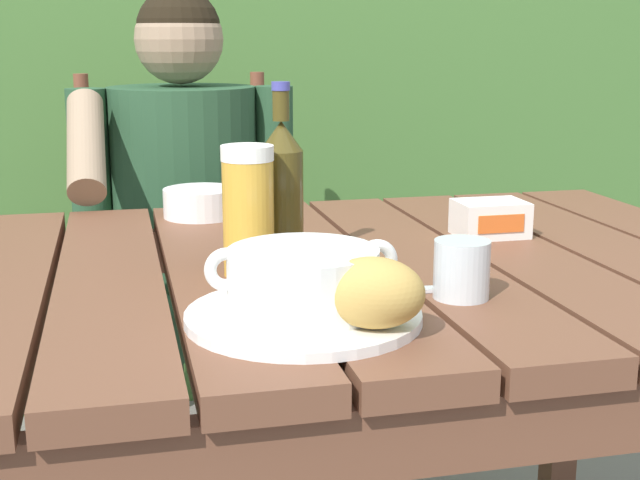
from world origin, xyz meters
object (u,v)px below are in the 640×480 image
object	(u,v)px
serving_plate	(303,316)
beer_glass	(248,211)
chair_near_diner	(183,292)
butter_tub	(490,219)
soup_bowl	(303,279)
water_glass_small	(462,269)
bread_roll	(373,293)
table_knife	(389,290)
person_eating	(186,218)
diner_bowl	(201,203)
beer_bottle	(282,190)

from	to	relation	value
serving_plate	beer_glass	bearing A→B (deg)	97.83
chair_near_diner	butter_tub	distance (m)	0.97
soup_bowl	water_glass_small	size ratio (longest dim) A/B	3.05
bread_roll	water_glass_small	xyz separation A→B (m)	(0.15, 0.12, -0.01)
table_knife	soup_bowl	bearing A→B (deg)	-147.44
chair_near_diner	serving_plate	size ratio (longest dim) A/B	3.70
person_eating	water_glass_small	world-z (taller)	person_eating
water_glass_small	table_knife	world-z (taller)	water_glass_small
chair_near_diner	beer_glass	bearing A→B (deg)	-88.46
person_eating	water_glass_small	bearing A→B (deg)	-73.58
serving_plate	beer_glass	world-z (taller)	beer_glass
butter_tub	diner_bowl	xyz separation A→B (m)	(-0.44, 0.26, -0.00)
butter_tub	person_eating	bearing A→B (deg)	126.67
serving_plate	butter_tub	world-z (taller)	butter_tub
serving_plate	diner_bowl	xyz separation A→B (m)	(-0.05, 0.62, 0.02)
serving_plate	water_glass_small	distance (m)	0.22
chair_near_diner	soup_bowl	xyz separation A→B (m)	(0.05, -1.16, 0.35)
water_glass_small	butter_tub	world-z (taller)	water_glass_small
beer_bottle	butter_tub	world-z (taller)	beer_bottle
beer_bottle	diner_bowl	size ratio (longest dim) A/B	1.92
serving_plate	butter_tub	bearing A→B (deg)	42.51
beer_glass	water_glass_small	distance (m)	0.30
serving_plate	beer_bottle	xyz separation A→B (m)	(0.03, 0.26, 0.10)
chair_near_diner	water_glass_small	distance (m)	1.19
chair_near_diner	beer_bottle	size ratio (longest dim) A/B	3.91
water_glass_small	beer_glass	bearing A→B (deg)	144.83
chair_near_diner	butter_tub	world-z (taller)	chair_near_diner
butter_tub	serving_plate	bearing A→B (deg)	-137.49
person_eating	butter_tub	bearing A→B (deg)	-53.33
soup_bowl	diner_bowl	size ratio (longest dim) A/B	1.66
beer_bottle	butter_tub	bearing A→B (deg)	14.74
chair_near_diner	diner_bowl	bearing A→B (deg)	-90.00
person_eating	water_glass_small	distance (m)	0.95
chair_near_diner	table_knife	size ratio (longest dim) A/B	6.29
chair_near_diner	serving_plate	world-z (taller)	chair_near_diner
chair_near_diner	serving_plate	bearing A→B (deg)	-87.29
butter_tub	beer_bottle	bearing A→B (deg)	-165.26
bread_roll	butter_tub	distance (m)	0.54
bread_roll	beer_glass	size ratio (longest dim) A/B	0.78
bread_roll	beer_glass	bearing A→B (deg)	107.65
person_eating	soup_bowl	distance (m)	0.96
serving_plate	water_glass_small	world-z (taller)	water_glass_small
chair_near_diner	soup_bowl	bearing A→B (deg)	-87.29
soup_bowl	bread_roll	distance (m)	0.09
person_eating	diner_bowl	world-z (taller)	person_eating
soup_bowl	butter_tub	xyz separation A→B (m)	(0.39, 0.36, -0.02)
soup_bowl	water_glass_small	distance (m)	0.22
serving_plate	beer_bottle	world-z (taller)	beer_bottle
soup_bowl	beer_bottle	size ratio (longest dim) A/B	0.87
serving_plate	diner_bowl	world-z (taller)	diner_bowl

